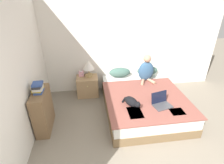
{
  "coord_description": "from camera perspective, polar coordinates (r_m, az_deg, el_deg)",
  "views": [
    {
      "loc": [
        -0.93,
        -0.9,
        2.45
      ],
      "look_at": [
        -0.49,
        2.19,
        0.79
      ],
      "focal_mm": 28.0,
      "sensor_mm": 36.0,
      "label": 1
    }
  ],
  "objects": [
    {
      "name": "book_stack_top",
      "position": [
        3.35,
        -23.06,
        -1.73
      ],
      "size": [
        0.2,
        0.25,
        0.18
      ],
      "color": "#334C8E",
      "rests_on": "bookshelf"
    },
    {
      "name": "laptop_open",
      "position": [
        3.56,
        15.81,
        -6.56
      ],
      "size": [
        0.41,
        0.36,
        0.25
      ],
      "rotation": [
        0.0,
        0.0,
        0.25
      ],
      "color": "#424247",
      "rests_on": "bed"
    },
    {
      "name": "bookshelf",
      "position": [
        3.61,
        -21.63,
        -8.65
      ],
      "size": [
        0.24,
        0.69,
        0.82
      ],
      "color": "brown",
      "rests_on": "ground_plane"
    },
    {
      "name": "wall_side",
      "position": [
        3.02,
        -28.73,
        1.53
      ],
      "size": [
        0.05,
        4.32,
        2.55
      ],
      "color": "white",
      "rests_on": "ground_plane"
    },
    {
      "name": "bed",
      "position": [
        4.02,
        9.97,
        -6.2
      ],
      "size": [
        1.69,
        2.06,
        0.44
      ],
      "color": "brown",
      "rests_on": "ground_plane"
    },
    {
      "name": "person_sitting",
      "position": [
        4.32,
        11.12,
        3.81
      ],
      "size": [
        0.38,
        0.37,
        0.66
      ],
      "color": "#33567A",
      "rests_on": "bed"
    },
    {
      "name": "nightstand",
      "position": [
        4.53,
        -7.98,
        -1.32
      ],
      "size": [
        0.53,
        0.44,
        0.5
      ],
      "color": "tan",
      "rests_on": "ground_plane"
    },
    {
      "name": "pillow_near",
      "position": [
        4.5,
        2.57,
        3.15
      ],
      "size": [
        0.55,
        0.27,
        0.24
      ],
      "color": "#42665B",
      "rests_on": "bed"
    },
    {
      "name": "wall_back",
      "position": [
        4.5,
        4.2,
        12.83
      ],
      "size": [
        5.02,
        0.05,
        2.55
      ],
      "color": "white",
      "rests_on": "ground_plane"
    },
    {
      "name": "table_lamp",
      "position": [
        4.33,
        -7.65,
        5.19
      ],
      "size": [
        0.28,
        0.28,
        0.42
      ],
      "color": "tan",
      "rests_on": "nightstand"
    },
    {
      "name": "tissue_box",
      "position": [
        4.49,
        -10.01,
        2.69
      ],
      "size": [
        0.12,
        0.12,
        0.14
      ],
      "color": "#E09EB2",
      "rests_on": "nightstand"
    },
    {
      "name": "pillow_far",
      "position": [
        4.69,
        11.51,
        3.63
      ],
      "size": [
        0.55,
        0.27,
        0.24
      ],
      "color": "#42665B",
      "rests_on": "bed"
    },
    {
      "name": "cat_tabby",
      "position": [
        3.41,
        6.48,
        -6.45
      ],
      "size": [
        0.31,
        0.47,
        0.18
      ],
      "rotation": [
        0.0,
        0.0,
        -1.05
      ],
      "color": "black",
      "rests_on": "bed"
    }
  ]
}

